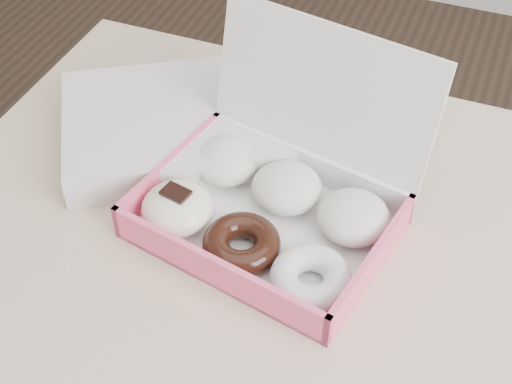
% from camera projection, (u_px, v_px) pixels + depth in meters
% --- Properties ---
extents(table, '(1.20, 0.80, 0.75)m').
position_uv_depth(table, '(410.00, 374.00, 0.77)').
color(table, tan).
rests_on(table, ground).
extents(donut_box, '(0.31, 0.29, 0.20)m').
position_uv_depth(donut_box, '(270.00, 201.00, 0.80)').
color(donut_box, white).
rests_on(donut_box, table).
extents(newspapers, '(0.35, 0.33, 0.04)m').
position_uv_depth(newspapers, '(173.00, 124.00, 0.91)').
color(newspapers, white).
rests_on(newspapers, table).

